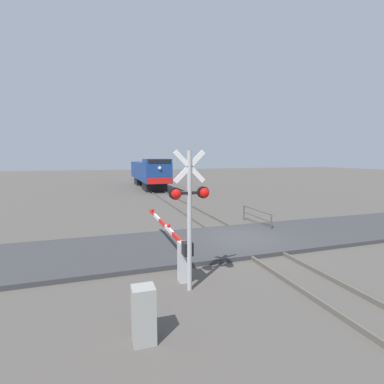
{
  "coord_description": "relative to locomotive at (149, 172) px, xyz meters",
  "views": [
    {
      "loc": [
        -6.19,
        -11.58,
        3.92
      ],
      "look_at": [
        -1.13,
        3.77,
        1.93
      ],
      "focal_mm": 26.5,
      "sensor_mm": 36.0,
      "label": 1
    }
  ],
  "objects": [
    {
      "name": "locomotive",
      "position": [
        0.0,
        0.0,
        0.0
      ],
      "size": [
        2.85,
        14.68,
        3.73
      ],
      "color": "black",
      "rests_on": "ground_plane"
    },
    {
      "name": "rail_track_right",
      "position": [
        0.72,
        -25.22,
        -1.89
      ],
      "size": [
        0.08,
        80.0,
        0.15
      ],
      "primitive_type": "cube",
      "color": "#59544C",
      "rests_on": "ground_plane"
    },
    {
      "name": "rail_track_left",
      "position": [
        -0.72,
        -25.22,
        -1.89
      ],
      "size": [
        0.08,
        80.0,
        0.15
      ],
      "primitive_type": "cube",
      "color": "#59544C",
      "rests_on": "ground_plane"
    },
    {
      "name": "road_surface",
      "position": [
        0.0,
        -25.22,
        -1.88
      ],
      "size": [
        36.0,
        4.69,
        0.17
      ],
      "primitive_type": "cube",
      "color": "#38383A",
      "rests_on": "ground_plane"
    },
    {
      "name": "crossing_gate",
      "position": [
        -3.73,
        -27.67,
        -1.08
      ],
      "size": [
        0.36,
        6.61,
        1.39
      ],
      "color": "silver",
      "rests_on": "ground_plane"
    },
    {
      "name": "guard_railing",
      "position": [
        2.34,
        -22.79,
        -1.33
      ],
      "size": [
        0.08,
        3.04,
        0.95
      ],
      "color": "#4C4742",
      "rests_on": "ground_plane"
    },
    {
      "name": "ground_plane",
      "position": [
        0.0,
        -25.22,
        -1.96
      ],
      "size": [
        160.0,
        160.0,
        0.0
      ],
      "primitive_type": "plane",
      "color": "#514C47"
    },
    {
      "name": "crossing_signal",
      "position": [
        -3.75,
        -29.21,
        0.61
      ],
      "size": [
        1.18,
        0.33,
        4.13
      ],
      "color": "#ADADB2",
      "rests_on": "ground_plane"
    },
    {
      "name": "utility_cabinet",
      "position": [
        -5.4,
        -31.16,
        -1.35
      ],
      "size": [
        0.48,
        0.44,
        1.23
      ],
      "primitive_type": "cube",
      "color": "#999993",
      "rests_on": "ground_plane"
    }
  ]
}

